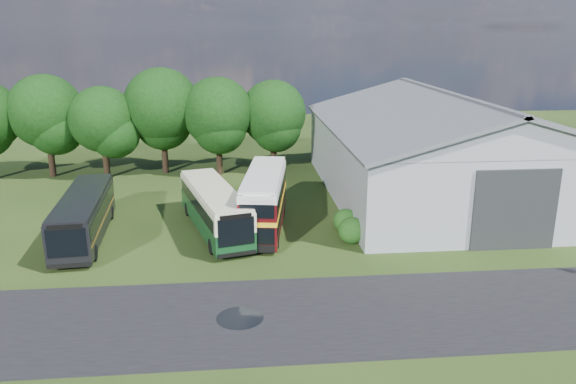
{
  "coord_description": "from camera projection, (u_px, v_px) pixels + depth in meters",
  "views": [
    {
      "loc": [
        -1.48,
        -26.39,
        12.98
      ],
      "look_at": [
        1.78,
        8.0,
        2.8
      ],
      "focal_mm": 35.0,
      "sensor_mm": 36.0,
      "label": 1
    }
  ],
  "objects": [
    {
      "name": "bus_green_single",
      "position": [
        214.0,
        208.0,
        36.72
      ],
      "size": [
        5.2,
        11.02,
        2.96
      ],
      "rotation": [
        0.0,
        0.0,
        0.26
      ],
      "color": "black",
      "rests_on": "ground"
    },
    {
      "name": "tree_left_a",
      "position": [
        46.0,
        111.0,
        49.11
      ],
      "size": [
        6.46,
        6.46,
        9.12
      ],
      "color": "black",
      "rests_on": "ground"
    },
    {
      "name": "tree_left_b",
      "position": [
        102.0,
        119.0,
        48.79
      ],
      "size": [
        5.78,
        5.78,
        8.16
      ],
      "color": "black",
      "rests_on": "ground"
    },
    {
      "name": "shrub_mid",
      "position": [
        345.0,
        231.0,
        37.15
      ],
      "size": [
        1.6,
        1.6,
        1.6
      ],
      "primitive_type": "sphere",
      "color": "#194714",
      "rests_on": "ground"
    },
    {
      "name": "ground",
      "position": [
        268.0,
        288.0,
        29.01
      ],
      "size": [
        120.0,
        120.0,
        0.0
      ],
      "primitive_type": "plane",
      "color": "#1B310F",
      "rests_on": "ground"
    },
    {
      "name": "tree_right_a",
      "position": [
        218.0,
        112.0,
        49.86
      ],
      "size": [
        6.26,
        6.26,
        8.83
      ],
      "color": "black",
      "rests_on": "ground"
    },
    {
      "name": "asphalt_road",
      "position": [
        336.0,
        314.0,
        26.41
      ],
      "size": [
        60.0,
        8.0,
        0.02
      ],
      "primitive_type": "cube",
      "color": "black",
      "rests_on": "ground"
    },
    {
      "name": "bus_maroon_double",
      "position": [
        264.0,
        201.0,
        36.83
      ],
      "size": [
        3.66,
        9.48,
        3.97
      ],
      "rotation": [
        0.0,
        0.0,
        -0.15
      ],
      "color": "black",
      "rests_on": "ground"
    },
    {
      "name": "tree_right_b",
      "position": [
        273.0,
        113.0,
        51.14
      ],
      "size": [
        5.98,
        5.98,
        8.45
      ],
      "color": "black",
      "rests_on": "ground"
    },
    {
      "name": "storage_shed",
      "position": [
        444.0,
        143.0,
        44.45
      ],
      "size": [
        18.8,
        24.8,
        8.15
      ],
      "color": "gray",
      "rests_on": "ground"
    },
    {
      "name": "bus_dark_single",
      "position": [
        84.0,
        216.0,
        35.35
      ],
      "size": [
        3.23,
        10.74,
        2.92
      ],
      "rotation": [
        0.0,
        0.0,
        0.07
      ],
      "color": "black",
      "rests_on": "ground"
    },
    {
      "name": "shrub_front",
      "position": [
        351.0,
        242.0,
        35.24
      ],
      "size": [
        1.7,
        1.7,
        1.7
      ],
      "primitive_type": "sphere",
      "color": "#194714",
      "rests_on": "ground"
    },
    {
      "name": "puddle",
      "position": [
        240.0,
        318.0,
        26.01
      ],
      "size": [
        2.2,
        2.2,
        0.01
      ],
      "primitive_type": "cylinder",
      "color": "black",
      "rests_on": "ground"
    },
    {
      "name": "tree_mid",
      "position": [
        162.0,
        106.0,
        50.22
      ],
      "size": [
        6.8,
        6.8,
        9.6
      ],
      "color": "black",
      "rests_on": "ground"
    }
  ]
}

